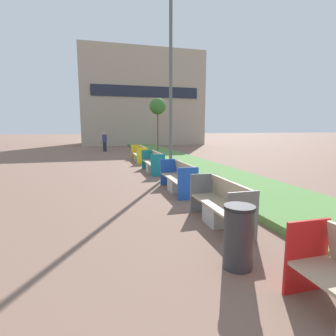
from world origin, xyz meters
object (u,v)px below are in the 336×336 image
at_px(litter_bin, 238,237).
at_px(bench_grey_frame, 221,208).
at_px(sapling_tree_far, 158,107).
at_px(street_lamp_post, 171,62).
at_px(pedestrian_walking, 104,142).
at_px(bench_yellow_frame, 139,155).
at_px(bench_blue_frame, 178,180).
at_px(bench_teal_frame, 153,164).

bearing_deg(litter_bin, bench_grey_frame, 71.80).
bearing_deg(sapling_tree_far, street_lamp_post, -100.01).
bearing_deg(pedestrian_walking, bench_yellow_frame, -75.89).
relative_size(litter_bin, pedestrian_walking, 0.57).
distance_m(bench_blue_frame, sapling_tree_far, 14.19).
height_order(street_lamp_post, pedestrian_walking, street_lamp_post).
height_order(bench_yellow_frame, litter_bin, litter_bin).
bearing_deg(bench_yellow_frame, pedestrian_walking, 104.11).
distance_m(bench_blue_frame, pedestrian_walking, 15.47).
bearing_deg(bench_blue_frame, bench_yellow_frame, 89.97).
xyz_separation_m(bench_grey_frame, sapling_tree_far, (2.46, 16.57, 3.39)).
bearing_deg(bench_yellow_frame, street_lamp_post, -82.90).
bearing_deg(pedestrian_walking, bench_teal_frame, -80.81).
bearing_deg(street_lamp_post, pedestrian_walking, 101.36).
xyz_separation_m(bench_grey_frame, pedestrian_walking, (-1.85, 18.36, 0.48)).
distance_m(bench_grey_frame, litter_bin, 1.77).
distance_m(bench_grey_frame, bench_yellow_frame, 10.99).
relative_size(bench_teal_frame, street_lamp_post, 0.26).
xyz_separation_m(bench_teal_frame, bench_yellow_frame, (0.00, 4.07, 0.00)).
bearing_deg(bench_teal_frame, litter_bin, -93.70).
height_order(bench_blue_frame, street_lamp_post, street_lamp_post).
relative_size(bench_teal_frame, litter_bin, 2.44).
xyz_separation_m(litter_bin, street_lamp_post, (1.17, 7.78, 4.28)).
distance_m(street_lamp_post, sapling_tree_far, 10.67).
relative_size(bench_teal_frame, pedestrian_walking, 1.40).
bearing_deg(bench_teal_frame, pedestrian_walking, 99.19).
relative_size(bench_blue_frame, litter_bin, 2.22).
bearing_deg(sapling_tree_far, bench_blue_frame, -100.28).
xyz_separation_m(bench_teal_frame, litter_bin, (-0.56, -8.59, 0.10)).
distance_m(bench_grey_frame, street_lamp_post, 7.55).
bearing_deg(street_lamp_post, bench_yellow_frame, 97.10).
distance_m(bench_yellow_frame, street_lamp_post, 6.58).
bearing_deg(bench_yellow_frame, bench_blue_frame, -90.03).
relative_size(bench_blue_frame, sapling_tree_far, 0.47).
height_order(bench_blue_frame, litter_bin, litter_bin).
distance_m(litter_bin, street_lamp_post, 8.96).
bearing_deg(litter_bin, pedestrian_walking, 93.71).
distance_m(bench_teal_frame, pedestrian_walking, 11.61).
height_order(bench_yellow_frame, sapling_tree_far, sapling_tree_far).
distance_m(bench_blue_frame, bench_yellow_frame, 7.98).
xyz_separation_m(bench_blue_frame, street_lamp_post, (0.61, 3.10, 4.38)).
height_order(bench_grey_frame, pedestrian_walking, pedestrian_walking).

